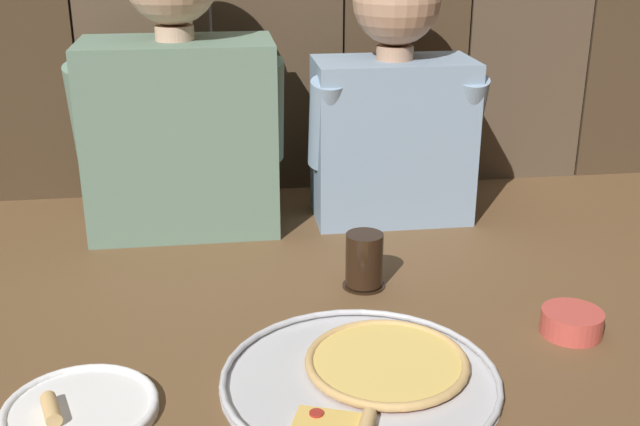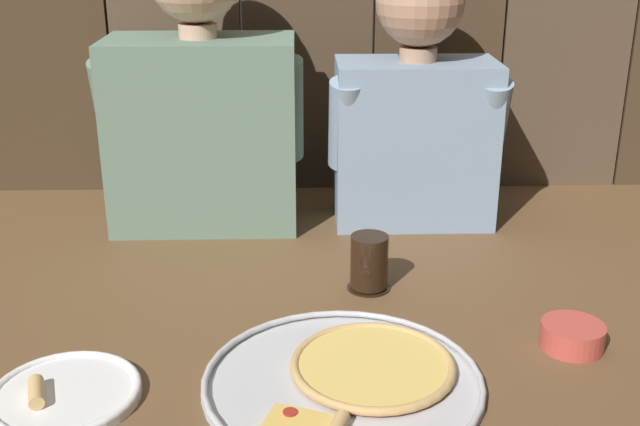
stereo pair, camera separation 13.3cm
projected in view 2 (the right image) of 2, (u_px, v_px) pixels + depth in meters
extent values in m
plane|color=brown|center=(315.00, 336.00, 1.31)|extent=(3.20, 3.20, 0.00)
cylinder|color=silver|center=(343.00, 384.00, 1.17)|extent=(0.42, 0.42, 0.01)
torus|color=silver|center=(343.00, 379.00, 1.17)|extent=(0.42, 0.42, 0.01)
cylinder|color=#B23823|center=(373.00, 368.00, 1.20)|extent=(0.24, 0.24, 0.00)
cylinder|color=#EFC660|center=(373.00, 365.00, 1.20)|extent=(0.23, 0.23, 0.01)
torus|color=tan|center=(373.00, 365.00, 1.20)|extent=(0.25, 0.25, 0.01)
cube|color=#EABC56|center=(301.00, 425.00, 1.06)|extent=(0.11, 0.09, 0.01)
cylinder|color=#A3281E|center=(290.00, 412.00, 1.08)|extent=(0.02, 0.02, 0.00)
cylinder|color=white|center=(65.00, 396.00, 1.13)|extent=(0.22, 0.22, 0.01)
torus|color=white|center=(65.00, 392.00, 1.13)|extent=(0.22, 0.22, 0.01)
cylinder|color=tan|center=(36.00, 392.00, 1.11)|extent=(0.04, 0.07, 0.02)
cylinder|color=black|center=(369.00, 287.00, 1.47)|extent=(0.08, 0.08, 0.01)
cylinder|color=black|center=(369.00, 261.00, 1.45)|extent=(0.07, 0.07, 0.10)
cylinder|color=#CC4C42|center=(572.00, 336.00, 1.27)|extent=(0.10, 0.10, 0.04)
cylinder|color=#B23823|center=(573.00, 330.00, 1.26)|extent=(0.08, 0.08, 0.02)
cube|color=slate|center=(203.00, 133.00, 1.72)|extent=(0.40, 0.22, 0.41)
cylinder|color=#DBAD8E|center=(198.00, 31.00, 1.64)|extent=(0.08, 0.08, 0.03)
cylinder|color=slate|center=(114.00, 110.00, 1.65)|extent=(0.08, 0.14, 0.24)
cylinder|color=slate|center=(285.00, 109.00, 1.66)|extent=(0.08, 0.13, 0.24)
cube|color=#849EB7|center=(414.00, 143.00, 1.74)|extent=(0.35, 0.19, 0.36)
cylinder|color=tan|center=(418.00, 54.00, 1.67)|extent=(0.08, 0.08, 0.03)
sphere|color=tan|center=(420.00, 2.00, 1.63)|extent=(0.19, 0.19, 0.19)
cylinder|color=#849EB7|center=(346.00, 124.00, 1.68)|extent=(0.08, 0.13, 0.21)
cylinder|color=#849EB7|center=(489.00, 123.00, 1.69)|extent=(0.08, 0.13, 0.21)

